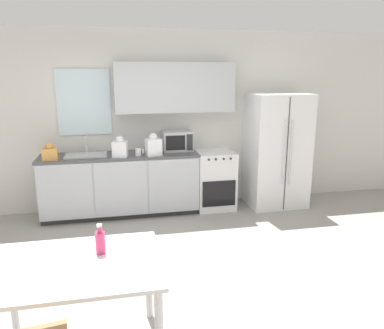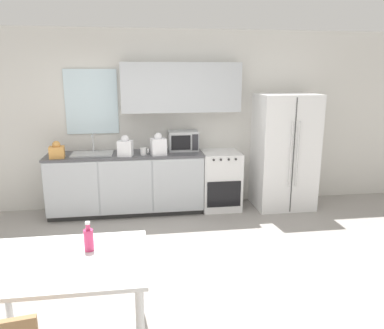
# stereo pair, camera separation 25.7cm
# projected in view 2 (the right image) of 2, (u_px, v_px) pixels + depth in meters

# --- Properties ---
(ground_plane) EXTENTS (12.00, 12.00, 0.00)m
(ground_plane) POSITION_uv_depth(u_px,v_px,m) (160.00, 275.00, 3.94)
(ground_plane) COLOR gray
(wall_back) EXTENTS (12.00, 0.38, 2.70)m
(wall_back) POSITION_uv_depth(u_px,v_px,m) (154.00, 115.00, 5.71)
(wall_back) COLOR silver
(wall_back) RESTS_ON ground_plane
(kitchen_counter) EXTENTS (2.28, 0.63, 0.92)m
(kitchen_counter) POSITION_uv_depth(u_px,v_px,m) (127.00, 183.00, 5.59)
(kitchen_counter) COLOR #333333
(kitchen_counter) RESTS_ON ground_plane
(oven_range) EXTENTS (0.59, 0.60, 0.89)m
(oven_range) POSITION_uv_depth(u_px,v_px,m) (220.00, 180.00, 5.81)
(oven_range) COLOR white
(oven_range) RESTS_ON ground_plane
(refrigerator) EXTENTS (0.88, 0.74, 1.76)m
(refrigerator) POSITION_uv_depth(u_px,v_px,m) (284.00, 152.00, 5.79)
(refrigerator) COLOR white
(refrigerator) RESTS_ON ground_plane
(kitchen_sink) EXTENTS (0.58, 0.38, 0.27)m
(kitchen_sink) POSITION_uv_depth(u_px,v_px,m) (93.00, 153.00, 5.42)
(kitchen_sink) COLOR #B7BABC
(kitchen_sink) RESTS_ON kitchen_counter
(microwave) EXTENTS (0.44, 0.33, 0.30)m
(microwave) POSITION_uv_depth(u_px,v_px,m) (183.00, 141.00, 5.68)
(microwave) COLOR #B7BABC
(microwave) RESTS_ON kitchen_counter
(coffee_mug) EXTENTS (0.12, 0.09, 0.10)m
(coffee_mug) POSITION_uv_depth(u_px,v_px,m) (144.00, 151.00, 5.37)
(coffee_mug) COLOR white
(coffee_mug) RESTS_ON kitchen_counter
(grocery_bag_0) EXTENTS (0.24, 0.21, 0.32)m
(grocery_bag_0) POSITION_uv_depth(u_px,v_px,m) (158.00, 145.00, 5.36)
(grocery_bag_0) COLOR white
(grocery_bag_0) RESTS_ON kitchen_counter
(grocery_bag_1) EXTENTS (0.23, 0.21, 0.30)m
(grocery_bag_1) POSITION_uv_depth(u_px,v_px,m) (125.00, 147.00, 5.29)
(grocery_bag_1) COLOR white
(grocery_bag_1) RESTS_ON kitchen_counter
(grocery_bag_2) EXTENTS (0.21, 0.18, 0.24)m
(grocery_bag_2) POSITION_uv_depth(u_px,v_px,m) (57.00, 151.00, 5.18)
(grocery_bag_2) COLOR #DB994C
(grocery_bag_2) RESTS_ON kitchen_counter
(dining_table) EXTENTS (1.21, 0.88, 0.77)m
(dining_table) POSITION_uv_depth(u_px,v_px,m) (63.00, 273.00, 2.71)
(dining_table) COLOR white
(dining_table) RESTS_ON ground_plane
(drink_bottle) EXTENTS (0.07, 0.07, 0.23)m
(drink_bottle) POSITION_uv_depth(u_px,v_px,m) (89.00, 239.00, 2.81)
(drink_bottle) COLOR #DB386B
(drink_bottle) RESTS_ON dining_table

